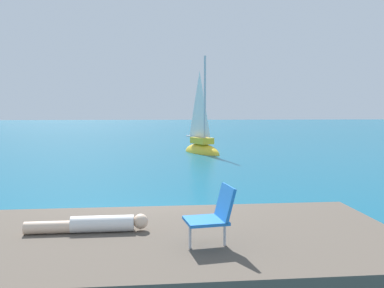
% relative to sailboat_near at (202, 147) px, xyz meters
% --- Properties ---
extents(ground_plane, '(160.00, 160.00, 0.00)m').
position_rel_sailboat_near_xyz_m(ground_plane, '(-2.64, -16.14, -0.35)').
color(ground_plane, '#0F5675').
extents(shore_ledge, '(6.71, 3.60, 1.08)m').
position_rel_sailboat_near_xyz_m(shore_ledge, '(-2.08, -19.67, 0.19)').
color(shore_ledge, brown).
rests_on(shore_ledge, ground).
extents(boulder_seaward, '(1.44, 1.46, 0.92)m').
position_rel_sailboat_near_xyz_m(boulder_seaward, '(-1.73, -17.51, -0.35)').
color(boulder_seaward, '#4A4F41').
rests_on(boulder_seaward, ground).
extents(boulder_inland, '(1.82, 1.79, 0.96)m').
position_rel_sailboat_near_xyz_m(boulder_inland, '(-3.78, -18.05, -0.35)').
color(boulder_inland, brown).
rests_on(boulder_inland, ground).
extents(sailboat_near, '(2.66, 3.58, 6.54)m').
position_rel_sailboat_near_xyz_m(sailboat_near, '(0.00, 0.00, 0.00)').
color(sailboat_near, yellow).
rests_on(sailboat_near, ground).
extents(person_sunbather, '(1.76, 0.28, 0.25)m').
position_rel_sailboat_near_xyz_m(person_sunbather, '(-3.22, -19.53, 0.84)').
color(person_sunbather, white).
rests_on(person_sunbather, shore_ledge).
extents(beach_chair, '(0.67, 0.58, 0.80)m').
position_rel_sailboat_near_xyz_m(beach_chair, '(-1.54, -20.24, 1.17)').
color(beach_chair, blue).
rests_on(beach_chair, shore_ledge).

